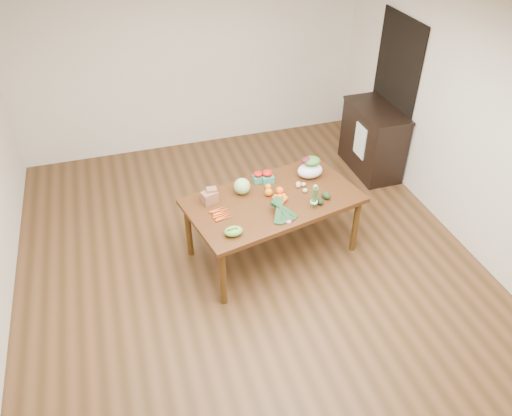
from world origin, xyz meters
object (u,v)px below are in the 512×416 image
object	(u,v)px
cabbage	(242,186)
kale_bunch	(284,211)
mandarin_cluster	(280,197)
cabinet	(373,140)
asparagus_bundle	(314,197)
salad_bag	(310,168)
dining_table	(273,226)
paper_bag	(210,196)

from	to	relation	value
cabbage	kale_bunch	world-z (taller)	cabbage
kale_bunch	mandarin_cluster	bearing A→B (deg)	64.93
cabinet	asparagus_bundle	xyz separation A→B (m)	(-1.55, -1.54, 0.40)
asparagus_bundle	salad_bag	bearing A→B (deg)	59.64
cabinet	kale_bunch	bearing A→B (deg)	-139.84
cabbage	salad_bag	world-z (taller)	salad_bag
dining_table	cabinet	size ratio (longest dim) A/B	1.79
dining_table	salad_bag	distance (m)	0.78
paper_bag	asparagus_bundle	distance (m)	1.09
cabinet	kale_bunch	xyz separation A→B (m)	(-1.91, -1.61, 0.36)
dining_table	cabbage	size ratio (longest dim) A/B	10.19
cabinet	cabbage	distance (m)	2.47
dining_table	asparagus_bundle	size ratio (longest dim) A/B	7.29
mandarin_cluster	kale_bunch	distance (m)	0.29
dining_table	mandarin_cluster	xyz separation A→B (m)	(0.06, -0.05, 0.42)
kale_bunch	salad_bag	bearing A→B (deg)	36.74
mandarin_cluster	asparagus_bundle	distance (m)	0.37
kale_bunch	asparagus_bundle	size ratio (longest dim) A/B	1.60
paper_bag	kale_bunch	xyz separation A→B (m)	(0.65, -0.48, 0.00)
kale_bunch	dining_table	bearing A→B (deg)	76.52
asparagus_bundle	kale_bunch	bearing A→B (deg)	179.83
dining_table	kale_bunch	distance (m)	0.57
paper_bag	salad_bag	size ratio (longest dim) A/B	0.73
mandarin_cluster	paper_bag	bearing A→B (deg)	164.29
dining_table	cabbage	xyz separation A→B (m)	(-0.29, 0.20, 0.46)
dining_table	mandarin_cluster	size ratio (longest dim) A/B	10.13
dining_table	kale_bunch	bearing A→B (deg)	-103.48
paper_bag	kale_bunch	distance (m)	0.81
kale_bunch	asparagus_bundle	distance (m)	0.37
paper_bag	mandarin_cluster	size ratio (longest dim) A/B	1.18
cabbage	kale_bunch	size ratio (longest dim) A/B	0.45
cabbage	mandarin_cluster	distance (m)	0.43
paper_bag	cabbage	world-z (taller)	cabbage
paper_bag	cabbage	distance (m)	0.38
paper_bag	dining_table	bearing A→B (deg)	-12.57
cabinet	paper_bag	bearing A→B (deg)	-156.23
cabinet	asparagus_bundle	distance (m)	2.22
cabbage	paper_bag	bearing A→B (deg)	-171.61
dining_table	mandarin_cluster	bearing A→B (deg)	-55.91
kale_bunch	cabinet	bearing A→B (deg)	27.90
mandarin_cluster	asparagus_bundle	xyz separation A→B (m)	(0.30, -0.20, 0.08)
kale_bunch	asparagus_bundle	bearing A→B (deg)	-0.17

